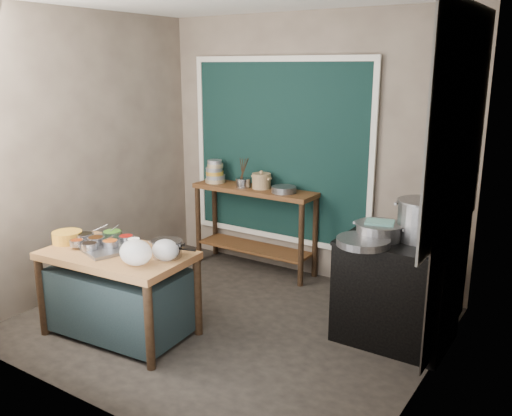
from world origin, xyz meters
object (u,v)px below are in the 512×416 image
Objects in this scene: steamer at (379,231)px; condiment_tray at (105,245)px; yellow_basin at (67,237)px; saucepan at (167,249)px; stock_pot at (422,220)px; prep_table at (119,294)px; ceramic_crock at (261,182)px; stove_block at (396,292)px; utensil_cup at (243,183)px; back_counter at (254,229)px.

condiment_tray is at bearing -151.27° from steamer.
condiment_tray is 0.38m from yellow_basin.
saucepan is 0.60× the size of stock_pot.
prep_table is at bearing -148.29° from stock_pot.
stove_block is at bearing -22.23° from ceramic_crock.
condiment_tray is 1.41× the size of stock_pot.
ceramic_crock is at bearing 15.62° from utensil_cup.
steamer is at bearing 26.93° from yellow_basin.
prep_table is 4.87× the size of yellow_basin.
prep_table is 0.44m from condiment_tray.
stove_block is 0.55m from steamer.
saucepan is (0.62, 0.10, 0.06)m from condiment_tray.
utensil_cup reaches higher than back_counter.
prep_table is 2.93× the size of stock_pot.
ceramic_crock reaches higher than yellow_basin.
ceramic_crock is (0.20, 0.06, 0.02)m from utensil_cup.
stove_block is 2.88m from yellow_basin.
ceramic_crock is at bearing 161.94° from stock_pot.
prep_table is 1.95m from back_counter.
utensil_cup reaches higher than saucepan.
stock_pot is at bearing -15.06° from utensil_cup.
prep_table is 2.60m from stock_pot.
condiment_tray is 2.67m from stock_pot.
condiment_tray is (-0.19, 0.05, 0.39)m from prep_table.
back_counter is 1.96m from steamer.
stock_pot is at bearing 27.21° from prep_table.
yellow_basin is at bearing -105.37° from utensil_cup.
prep_table is 0.64m from saucepan.
stove_block is at bearing 27.97° from condiment_tray.
saucepan is 1.74m from steamer.
condiment_tray is (-2.19, -1.16, 0.34)m from stove_block.
stock_pot reaches higher than utensil_cup.
utensil_cup is (-0.12, -0.04, 0.53)m from back_counter.
utensil_cup is (0.17, 1.85, 0.24)m from condiment_tray.
back_counter is 5.65× the size of yellow_basin.
stove_block is 3.53× the size of saucepan.
stock_pot reaches higher than condiment_tray.
yellow_basin is 1.52× the size of utensil_cup.
utensil_cup is at bearing -160.06° from back_counter.
yellow_basin is (-0.37, -0.10, 0.04)m from condiment_tray.
back_counter is at bearing 155.82° from steamer.
yellow_basin is (-2.56, -1.27, 0.37)m from stove_block.
yellow_basin is (-0.56, -0.05, 0.42)m from prep_table.
stove_block is 2.05m from ceramic_crock.
steamer is (2.03, 1.11, 0.18)m from condiment_tray.
stock_pot reaches higher than ceramic_crock.
saucepan is 1.82m from utensil_cup.
back_counter reaches higher than saucepan.
stove_block is 2.51m from condiment_tray.
ceramic_crock is at bearing 8.94° from back_counter.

